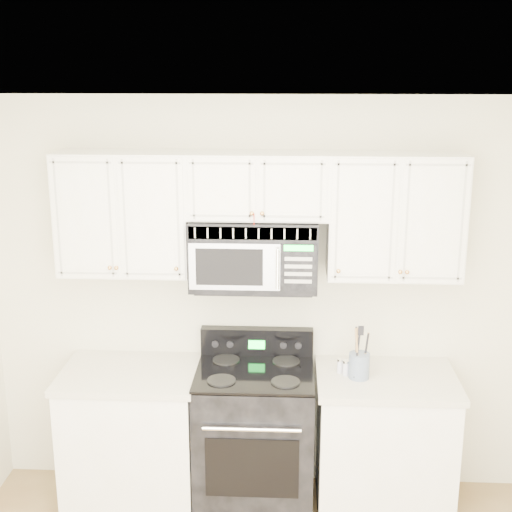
{
  "coord_description": "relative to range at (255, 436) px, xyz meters",
  "views": [
    {
      "loc": [
        0.2,
        -2.63,
        2.78
      ],
      "look_at": [
        0.0,
        1.3,
        1.71
      ],
      "focal_mm": 50.0,
      "sensor_mm": 36.0,
      "label": 1
    }
  ],
  "objects": [
    {
      "name": "room",
      "position": [
        0.01,
        -1.44,
        0.82
      ],
      "size": [
        3.51,
        3.51,
        2.61
      ],
      "color": "#998157",
      "rests_on": "ground"
    },
    {
      "name": "base_cabinet_left",
      "position": [
        -0.79,
        -0.0,
        -0.06
      ],
      "size": [
        0.86,
        0.65,
        0.92
      ],
      "color": "silver",
      "rests_on": "ground"
    },
    {
      "name": "base_cabinet_right",
      "position": [
        0.81,
        -0.0,
        -0.06
      ],
      "size": [
        0.86,
        0.65,
        0.92
      ],
      "color": "silver",
      "rests_on": "ground"
    },
    {
      "name": "range",
      "position": [
        0.0,
        0.0,
        0.0
      ],
      "size": [
        0.73,
        0.67,
        1.11
      ],
      "color": "black",
      "rests_on": "ground"
    },
    {
      "name": "upper_cabinets",
      "position": [
        0.01,
        0.14,
        1.45
      ],
      "size": [
        2.44,
        0.37,
        0.75
      ],
      "color": "silver",
      "rests_on": "ground"
    },
    {
      "name": "microwave",
      "position": [
        -0.01,
        0.11,
        1.18
      ],
      "size": [
        0.77,
        0.43,
        0.42
      ],
      "color": "black",
      "rests_on": "ground"
    },
    {
      "name": "utensil_crock",
      "position": [
        0.64,
        -0.04,
        0.53
      ],
      "size": [
        0.13,
        0.13,
        0.34
      ],
      "color": "slate",
      "rests_on": "base_cabinet_right"
    },
    {
      "name": "shaker_salt",
      "position": [
        0.56,
        -0.01,
        0.49
      ],
      "size": [
        0.04,
        0.04,
        0.1
      ],
      "color": "silver",
      "rests_on": "base_cabinet_right"
    },
    {
      "name": "shaker_pepper",
      "position": [
        0.53,
        0.03,
        0.48
      ],
      "size": [
        0.04,
        0.04,
        0.09
      ],
      "color": "silver",
      "rests_on": "base_cabinet_right"
    }
  ]
}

